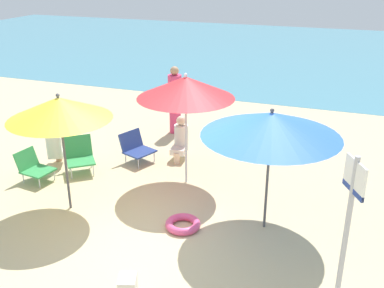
{
  "coord_description": "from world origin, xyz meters",
  "views": [
    {
      "loc": [
        2.5,
        -5.39,
        3.78
      ],
      "look_at": [
        -0.04,
        1.64,
        0.7
      ],
      "focal_mm": 42.18,
      "sensor_mm": 36.0,
      "label": 1
    }
  ],
  "objects_px": {
    "umbrella_red": "(186,87)",
    "beach_chair_b": "(80,154)",
    "umbrella_blue": "(271,124)",
    "person_b": "(181,138)",
    "beach_chair_c": "(136,147)",
    "umbrella_yellow": "(59,108)",
    "person_a": "(175,100)",
    "swim_ring": "(183,224)",
    "warning_sign": "(349,217)",
    "beach_chair_a": "(33,166)",
    "person_c": "(54,144)"
  },
  "relations": [
    {
      "from": "beach_chair_c",
      "to": "person_c",
      "type": "distance_m",
      "value": 1.57
    },
    {
      "from": "swim_ring",
      "to": "beach_chair_b",
      "type": "bearing_deg",
      "value": 155.01
    },
    {
      "from": "beach_chair_c",
      "to": "swim_ring",
      "type": "xyz_separation_m",
      "value": [
        1.75,
        -1.96,
        -0.25
      ]
    },
    {
      "from": "beach_chair_b",
      "to": "person_a",
      "type": "height_order",
      "value": "person_a"
    },
    {
      "from": "umbrella_blue",
      "to": "umbrella_yellow",
      "type": "bearing_deg",
      "value": -170.46
    },
    {
      "from": "beach_chair_c",
      "to": "beach_chair_a",
      "type": "bearing_deg",
      "value": -112.94
    },
    {
      "from": "beach_chair_b",
      "to": "person_a",
      "type": "bearing_deg",
      "value": 120.99
    },
    {
      "from": "umbrella_yellow",
      "to": "beach_chair_a",
      "type": "distance_m",
      "value": 1.95
    },
    {
      "from": "beach_chair_b",
      "to": "warning_sign",
      "type": "distance_m",
      "value": 5.41
    },
    {
      "from": "person_a",
      "to": "umbrella_yellow",
      "type": "bearing_deg",
      "value": -151.14
    },
    {
      "from": "beach_chair_a",
      "to": "beach_chair_b",
      "type": "relative_size",
      "value": 0.83
    },
    {
      "from": "warning_sign",
      "to": "beach_chair_c",
      "type": "bearing_deg",
      "value": 116.27
    },
    {
      "from": "warning_sign",
      "to": "swim_ring",
      "type": "distance_m",
      "value": 2.78
    },
    {
      "from": "umbrella_blue",
      "to": "beach_chair_c",
      "type": "xyz_separation_m",
      "value": [
        -2.91,
        1.52,
        -1.35
      ]
    },
    {
      "from": "umbrella_yellow",
      "to": "umbrella_red",
      "type": "relative_size",
      "value": 0.96
    },
    {
      "from": "umbrella_blue",
      "to": "beach_chair_a",
      "type": "xyz_separation_m",
      "value": [
        -4.28,
        0.1,
        -1.37
      ]
    },
    {
      "from": "beach_chair_b",
      "to": "person_c",
      "type": "xyz_separation_m",
      "value": [
        -0.53,
        -0.03,
        0.16
      ]
    },
    {
      "from": "beach_chair_c",
      "to": "warning_sign",
      "type": "bearing_deg",
      "value": -15.44
    },
    {
      "from": "umbrella_yellow",
      "to": "person_a",
      "type": "height_order",
      "value": "umbrella_yellow"
    },
    {
      "from": "umbrella_red",
      "to": "person_b",
      "type": "height_order",
      "value": "umbrella_red"
    },
    {
      "from": "umbrella_red",
      "to": "warning_sign",
      "type": "bearing_deg",
      "value": -41.95
    },
    {
      "from": "umbrella_blue",
      "to": "person_b",
      "type": "bearing_deg",
      "value": 136.98
    },
    {
      "from": "person_b",
      "to": "umbrella_yellow",
      "type": "bearing_deg",
      "value": -25.93
    },
    {
      "from": "beach_chair_a",
      "to": "beach_chair_b",
      "type": "distance_m",
      "value": 0.86
    },
    {
      "from": "umbrella_red",
      "to": "beach_chair_b",
      "type": "xyz_separation_m",
      "value": [
        -2.07,
        -0.25,
        -1.44
      ]
    },
    {
      "from": "beach_chair_a",
      "to": "swim_ring",
      "type": "distance_m",
      "value": 3.18
    },
    {
      "from": "beach_chair_a",
      "to": "umbrella_blue",
      "type": "bearing_deg",
      "value": 6.59
    },
    {
      "from": "person_a",
      "to": "umbrella_blue",
      "type": "bearing_deg",
      "value": -106.33
    },
    {
      "from": "umbrella_blue",
      "to": "beach_chair_c",
      "type": "distance_m",
      "value": 3.55
    },
    {
      "from": "beach_chair_b",
      "to": "person_a",
      "type": "relative_size",
      "value": 0.49
    },
    {
      "from": "beach_chair_a",
      "to": "person_b",
      "type": "height_order",
      "value": "person_b"
    },
    {
      "from": "umbrella_red",
      "to": "beach_chair_c",
      "type": "height_order",
      "value": "umbrella_red"
    },
    {
      "from": "person_a",
      "to": "warning_sign",
      "type": "xyz_separation_m",
      "value": [
        3.9,
        -4.79,
        0.48
      ]
    },
    {
      "from": "warning_sign",
      "to": "swim_ring",
      "type": "relative_size",
      "value": 3.65
    },
    {
      "from": "umbrella_red",
      "to": "swim_ring",
      "type": "bearing_deg",
      "value": -71.35
    },
    {
      "from": "person_a",
      "to": "swim_ring",
      "type": "relative_size",
      "value": 2.91
    },
    {
      "from": "umbrella_red",
      "to": "beach_chair_c",
      "type": "xyz_separation_m",
      "value": [
        -1.27,
        0.52,
        -1.47
      ]
    },
    {
      "from": "umbrella_red",
      "to": "swim_ring",
      "type": "relative_size",
      "value": 3.76
    },
    {
      "from": "beach_chair_a",
      "to": "person_b",
      "type": "distance_m",
      "value": 2.86
    },
    {
      "from": "person_b",
      "to": "person_c",
      "type": "xyz_separation_m",
      "value": [
        -2.11,
        -1.27,
        0.07
      ]
    },
    {
      "from": "umbrella_blue",
      "to": "umbrella_red",
      "type": "distance_m",
      "value": 1.92
    },
    {
      "from": "beach_chair_b",
      "to": "warning_sign",
      "type": "height_order",
      "value": "warning_sign"
    },
    {
      "from": "person_a",
      "to": "swim_ring",
      "type": "xyz_separation_m",
      "value": [
        1.62,
        -3.75,
        -0.73
      ]
    },
    {
      "from": "umbrella_blue",
      "to": "warning_sign",
      "type": "xyz_separation_m",
      "value": [
        1.13,
        -1.49,
        -0.39
      ]
    },
    {
      "from": "umbrella_yellow",
      "to": "person_b",
      "type": "distance_m",
      "value": 2.98
    },
    {
      "from": "beach_chair_a",
      "to": "person_a",
      "type": "xyz_separation_m",
      "value": [
        1.5,
        3.2,
        0.5
      ]
    },
    {
      "from": "beach_chair_c",
      "to": "warning_sign",
      "type": "distance_m",
      "value": 5.12
    },
    {
      "from": "umbrella_yellow",
      "to": "swim_ring",
      "type": "bearing_deg",
      "value": 2.23
    },
    {
      "from": "umbrella_yellow",
      "to": "beach_chair_c",
      "type": "distance_m",
      "value": 2.48
    },
    {
      "from": "umbrella_blue",
      "to": "umbrella_yellow",
      "type": "distance_m",
      "value": 3.14
    }
  ]
}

